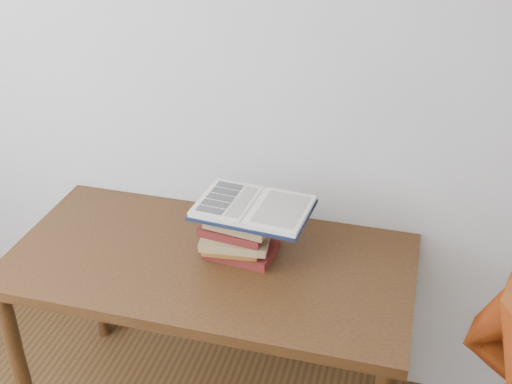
% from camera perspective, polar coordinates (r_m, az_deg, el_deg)
% --- Properties ---
extents(desk, '(1.44, 0.72, 0.77)m').
position_cam_1_polar(desk, '(2.36, -4.10, -7.87)').
color(desk, '#492E12').
rests_on(desk, ground).
extents(book_stack, '(0.27, 0.22, 0.19)m').
position_cam_1_polar(book_stack, '(2.27, -1.60, -3.65)').
color(book_stack, '#5A1716').
rests_on(book_stack, desk).
extents(open_book, '(0.41, 0.30, 0.03)m').
position_cam_1_polar(open_book, '(2.20, -0.22, -1.38)').
color(open_book, black).
rests_on(open_book, book_stack).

